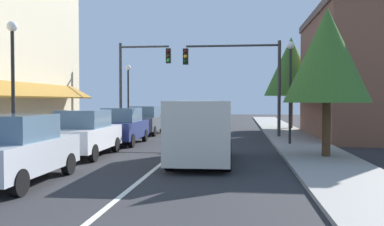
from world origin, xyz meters
TOP-DOWN VIEW (x-y plane):
  - ground_plane at (0.00, 18.00)m, footprint 80.00×80.00m
  - sidewalk_left at (-5.50, 18.00)m, footprint 2.60×56.00m
  - sidewalk_right at (5.50, 18.00)m, footprint 2.60×56.00m
  - lane_center_stripe at (0.00, 18.00)m, footprint 0.14×52.00m
  - storefront_right_block at (9.12, 20.00)m, footprint 5.96×10.20m
  - parked_car_nearest_left at (-3.05, 5.66)m, footprint 1.82×4.12m
  - parked_car_second_left at (-3.23, 10.75)m, footprint 1.83×4.12m
  - parked_car_third_left at (-3.06, 15.17)m, footprint 1.82×4.12m
  - parked_car_far_left at (-3.24, 20.80)m, footprint 1.81×4.11m
  - van_in_lane at (1.34, 9.70)m, footprint 2.09×5.22m
  - traffic_signal_mast_arm at (2.86, 19.01)m, footprint 5.49×0.50m
  - traffic_signal_left_corner at (-3.73, 20.64)m, footprint 3.32×0.50m
  - street_lamp_left_near at (-5.07, 8.98)m, footprint 0.36×0.36m
  - street_lamp_right_mid at (4.94, 15.21)m, footprint 0.36×0.36m
  - street_lamp_left_far at (-5.05, 23.33)m, footprint 0.36×0.36m
  - tree_right_near at (5.74, 11.07)m, footprint 3.10×3.10m
  - tree_right_far at (6.31, 26.29)m, footprint 3.86×3.86m

SIDE VIEW (x-z plane):
  - ground_plane at x=0.00m, z-range 0.00..0.00m
  - lane_center_stripe at x=0.00m, z-range 0.00..0.01m
  - sidewalk_left at x=-5.50m, z-range 0.00..0.12m
  - sidewalk_right at x=5.50m, z-range 0.00..0.12m
  - parked_car_nearest_left at x=-3.05m, z-range -0.01..1.76m
  - parked_car_second_left at x=-3.23m, z-range -0.01..1.76m
  - parked_car_third_left at x=-3.06m, z-range -0.01..1.76m
  - parked_car_far_left at x=-3.24m, z-range -0.01..1.76m
  - van_in_lane at x=1.34m, z-range 0.09..2.21m
  - street_lamp_left_far at x=-5.05m, z-range 0.81..5.39m
  - street_lamp_left_near at x=-5.07m, z-range 0.83..5.67m
  - street_lamp_right_mid at x=4.94m, z-range 0.84..5.71m
  - storefront_right_block at x=9.12m, z-range 0.00..7.17m
  - tree_right_near at x=5.74m, z-range 1.01..6.48m
  - traffic_signal_mast_arm at x=2.86m, z-range 1.04..6.51m
  - traffic_signal_left_corner at x=-3.73m, z-range 0.92..6.63m
  - tree_right_far at x=6.31m, z-range 1.23..7.95m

